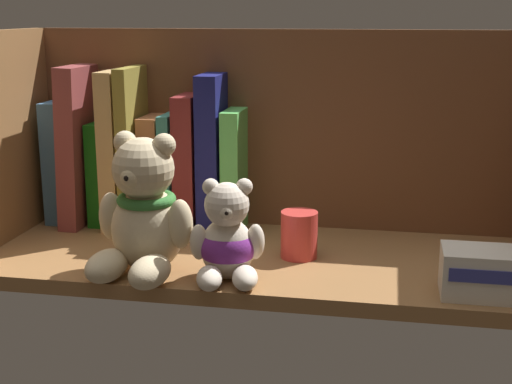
{
  "coord_description": "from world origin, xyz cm",
  "views": [
    {
      "loc": [
        17.21,
        -93.19,
        35.1
      ],
      "look_at": [
        -0.23,
        0.0,
        10.99
      ],
      "focal_mm": 50.31,
      "sensor_mm": 36.0,
      "label": 1
    }
  ],
  "objects_px": {
    "book_1": "(84,144)",
    "teddy_bear_larger": "(144,214)",
    "book_4": "(138,146)",
    "book_7": "(192,161)",
    "pillar_candle": "(300,234)",
    "teddy_bear_smaller": "(227,241)",
    "book_0": "(64,161)",
    "book_5": "(157,170)",
    "small_product_box": "(479,273)",
    "book_3": "(122,147)",
    "book_6": "(174,169)",
    "book_9": "(236,169)",
    "book_2": "(105,172)",
    "book_8": "(214,152)"
  },
  "relations": [
    {
      "from": "book_0",
      "to": "book_8",
      "type": "relative_size",
      "value": 0.8
    },
    {
      "from": "book_7",
      "to": "book_9",
      "type": "xyz_separation_m",
      "value": [
        0.07,
        0.0,
        -0.01
      ]
    },
    {
      "from": "book_1",
      "to": "book_2",
      "type": "xyz_separation_m",
      "value": [
        0.03,
        0.0,
        -0.04
      ]
    },
    {
      "from": "book_2",
      "to": "book_1",
      "type": "bearing_deg",
      "value": 180.0
    },
    {
      "from": "book_0",
      "to": "book_5",
      "type": "height_order",
      "value": "book_0"
    },
    {
      "from": "book_2",
      "to": "teddy_bear_smaller",
      "type": "distance_m",
      "value": 0.33
    },
    {
      "from": "book_5",
      "to": "book_8",
      "type": "bearing_deg",
      "value": 0.0
    },
    {
      "from": "book_8",
      "to": "teddy_bear_larger",
      "type": "height_order",
      "value": "book_8"
    },
    {
      "from": "book_2",
      "to": "book_8",
      "type": "distance_m",
      "value": 0.18
    },
    {
      "from": "book_6",
      "to": "book_8",
      "type": "height_order",
      "value": "book_8"
    },
    {
      "from": "book_3",
      "to": "book_4",
      "type": "bearing_deg",
      "value": 0.0
    },
    {
      "from": "book_8",
      "to": "book_9",
      "type": "height_order",
      "value": "book_8"
    },
    {
      "from": "book_1",
      "to": "book_4",
      "type": "bearing_deg",
      "value": 0.0
    },
    {
      "from": "book_6",
      "to": "teddy_bear_larger",
      "type": "xyz_separation_m",
      "value": [
        0.02,
        -0.21,
        -0.01
      ]
    },
    {
      "from": "book_0",
      "to": "book_6",
      "type": "distance_m",
      "value": 0.18
    },
    {
      "from": "book_6",
      "to": "small_product_box",
      "type": "relative_size",
      "value": 2.02
    },
    {
      "from": "small_product_box",
      "to": "book_2",
      "type": "bearing_deg",
      "value": 158.83
    },
    {
      "from": "pillar_candle",
      "to": "teddy_bear_larger",
      "type": "bearing_deg",
      "value": -152.07
    },
    {
      "from": "book_2",
      "to": "book_8",
      "type": "bearing_deg",
      "value": 0.0
    },
    {
      "from": "book_6",
      "to": "book_7",
      "type": "relative_size",
      "value": 0.86
    },
    {
      "from": "book_0",
      "to": "book_6",
      "type": "bearing_deg",
      "value": 0.0
    },
    {
      "from": "book_5",
      "to": "teddy_bear_larger",
      "type": "bearing_deg",
      "value": -76.21
    },
    {
      "from": "book_2",
      "to": "pillar_candle",
      "type": "distance_m",
      "value": 0.35
    },
    {
      "from": "book_7",
      "to": "small_product_box",
      "type": "distance_m",
      "value": 0.47
    },
    {
      "from": "book_6",
      "to": "pillar_candle",
      "type": "relative_size",
      "value": 2.76
    },
    {
      "from": "teddy_bear_larger",
      "to": "teddy_bear_smaller",
      "type": "xyz_separation_m",
      "value": [
        0.11,
        -0.0,
        -0.03
      ]
    },
    {
      "from": "book_9",
      "to": "small_product_box",
      "type": "distance_m",
      "value": 0.41
    },
    {
      "from": "book_7",
      "to": "teddy_bear_larger",
      "type": "height_order",
      "value": "book_7"
    },
    {
      "from": "book_5",
      "to": "book_2",
      "type": "bearing_deg",
      "value": 180.0
    },
    {
      "from": "book_1",
      "to": "pillar_candle",
      "type": "xyz_separation_m",
      "value": [
        0.36,
        -0.11,
        -0.09
      ]
    },
    {
      "from": "book_7",
      "to": "pillar_candle",
      "type": "height_order",
      "value": "book_7"
    },
    {
      "from": "book_4",
      "to": "small_product_box",
      "type": "relative_size",
      "value": 2.81
    },
    {
      "from": "book_9",
      "to": "book_3",
      "type": "bearing_deg",
      "value": 180.0
    },
    {
      "from": "book_1",
      "to": "teddy_bear_larger",
      "type": "relative_size",
      "value": 1.36
    },
    {
      "from": "book_3",
      "to": "book_7",
      "type": "height_order",
      "value": "book_3"
    },
    {
      "from": "book_4",
      "to": "book_5",
      "type": "bearing_deg",
      "value": 0.0
    },
    {
      "from": "pillar_candle",
      "to": "small_product_box",
      "type": "xyz_separation_m",
      "value": [
        0.23,
        -0.1,
        -0.0
      ]
    },
    {
      "from": "pillar_candle",
      "to": "book_6",
      "type": "bearing_deg",
      "value": 151.74
    },
    {
      "from": "teddy_bear_smaller",
      "to": "book_5",
      "type": "bearing_deg",
      "value": 126.62
    },
    {
      "from": "book_4",
      "to": "book_7",
      "type": "distance_m",
      "value": 0.09
    },
    {
      "from": "book_2",
      "to": "book_9",
      "type": "distance_m",
      "value": 0.21
    },
    {
      "from": "book_3",
      "to": "book_6",
      "type": "height_order",
      "value": "book_3"
    },
    {
      "from": "book_6",
      "to": "book_9",
      "type": "relative_size",
      "value": 0.96
    },
    {
      "from": "book_3",
      "to": "book_7",
      "type": "distance_m",
      "value": 0.11
    },
    {
      "from": "book_0",
      "to": "book_1",
      "type": "height_order",
      "value": "book_1"
    },
    {
      "from": "book_4",
      "to": "book_0",
      "type": "bearing_deg",
      "value": 180.0
    },
    {
      "from": "book_6",
      "to": "book_9",
      "type": "distance_m",
      "value": 0.1
    },
    {
      "from": "book_2",
      "to": "book_7",
      "type": "distance_m",
      "value": 0.15
    },
    {
      "from": "book_1",
      "to": "book_6",
      "type": "bearing_deg",
      "value": 0.0
    },
    {
      "from": "book_0",
      "to": "book_1",
      "type": "bearing_deg",
      "value": 0.0
    }
  ]
}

